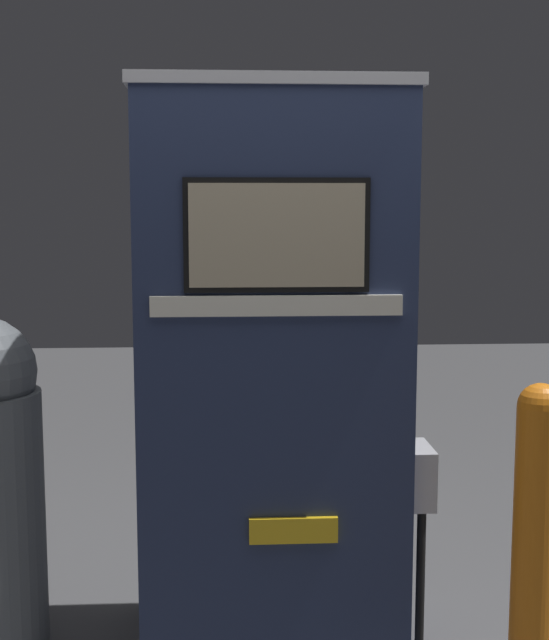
{
  "coord_description": "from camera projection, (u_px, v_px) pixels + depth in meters",
  "views": [
    {
      "loc": [
        -0.18,
        -2.89,
        1.6
      ],
      "look_at": [
        0.0,
        0.13,
        1.2
      ],
      "focal_mm": 50.0,
      "sensor_mm": 36.0,
      "label": 1
    }
  ],
  "objects": [
    {
      "name": "gas_pump",
      "position": [
        273.0,
        369.0,
        3.2
      ],
      "size": [
        1.04,
        0.54,
        2.01
      ],
      "color": "#232D4C",
      "rests_on": "ground_plane"
    },
    {
      "name": "safety_bollard",
      "position": [
        535.0,
        550.0,
        2.68
      ],
      "size": [
        0.14,
        0.14,
        1.07
      ],
      "color": "orange",
      "rests_on": "ground_plane"
    }
  ]
}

